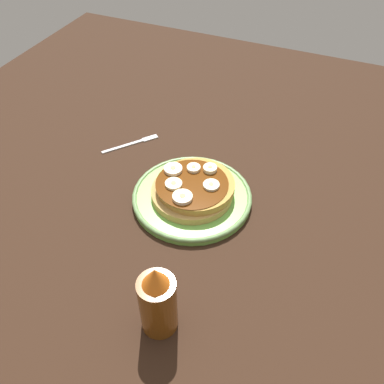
{
  "coord_description": "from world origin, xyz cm",
  "views": [
    {
      "loc": [
        50.98,
        21.79,
        56.42
      ],
      "look_at": [
        0.0,
        0.0,
        2.11
      ],
      "focal_mm": 38.82,
      "sensor_mm": 36.0,
      "label": 1
    }
  ],
  "objects_px": {
    "banana_slice_5": "(173,169)",
    "syrup_bottle": "(158,301)",
    "pancake_stack": "(194,188)",
    "banana_slice_0": "(211,185)",
    "banana_slice_1": "(174,184)",
    "plate": "(192,197)",
    "fork": "(134,143)",
    "banana_slice_3": "(181,197)",
    "banana_slice_2": "(194,168)",
    "banana_slice_4": "(210,169)"
  },
  "relations": [
    {
      "from": "banana_slice_5",
      "to": "fork",
      "type": "distance_m",
      "value": 0.17
    },
    {
      "from": "banana_slice_5",
      "to": "fork",
      "type": "height_order",
      "value": "banana_slice_5"
    },
    {
      "from": "banana_slice_0",
      "to": "banana_slice_2",
      "type": "xyz_separation_m",
      "value": [
        -0.03,
        -0.05,
        0.0
      ]
    },
    {
      "from": "banana_slice_4",
      "to": "syrup_bottle",
      "type": "xyz_separation_m",
      "value": [
        0.3,
        0.04,
        0.01
      ]
    },
    {
      "from": "pancake_stack",
      "to": "banana_slice_3",
      "type": "distance_m",
      "value": 0.05
    },
    {
      "from": "plate",
      "to": "banana_slice_2",
      "type": "height_order",
      "value": "banana_slice_2"
    },
    {
      "from": "banana_slice_3",
      "to": "syrup_bottle",
      "type": "distance_m",
      "value": 0.22
    },
    {
      "from": "banana_slice_0",
      "to": "syrup_bottle",
      "type": "height_order",
      "value": "syrup_bottle"
    },
    {
      "from": "banana_slice_1",
      "to": "fork",
      "type": "height_order",
      "value": "banana_slice_1"
    },
    {
      "from": "banana_slice_3",
      "to": "banana_slice_4",
      "type": "xyz_separation_m",
      "value": [
        -0.09,
        0.02,
        0.0
      ]
    },
    {
      "from": "banana_slice_1",
      "to": "banana_slice_5",
      "type": "distance_m",
      "value": 0.04
    },
    {
      "from": "banana_slice_1",
      "to": "banana_slice_3",
      "type": "height_order",
      "value": "banana_slice_3"
    },
    {
      "from": "pancake_stack",
      "to": "banana_slice_0",
      "type": "bearing_deg",
      "value": 95.17
    },
    {
      "from": "plate",
      "to": "banana_slice_4",
      "type": "bearing_deg",
      "value": 160.27
    },
    {
      "from": "banana_slice_5",
      "to": "syrup_bottle",
      "type": "xyz_separation_m",
      "value": [
        0.27,
        0.1,
        0.01
      ]
    },
    {
      "from": "banana_slice_0",
      "to": "banana_slice_3",
      "type": "bearing_deg",
      "value": -37.77
    },
    {
      "from": "banana_slice_3",
      "to": "banana_slice_4",
      "type": "relative_size",
      "value": 1.36
    },
    {
      "from": "banana_slice_3",
      "to": "fork",
      "type": "height_order",
      "value": "banana_slice_3"
    },
    {
      "from": "banana_slice_0",
      "to": "banana_slice_3",
      "type": "height_order",
      "value": "banana_slice_3"
    },
    {
      "from": "pancake_stack",
      "to": "fork",
      "type": "relative_size",
      "value": 1.45
    },
    {
      "from": "banana_slice_4",
      "to": "banana_slice_5",
      "type": "height_order",
      "value": "banana_slice_4"
    },
    {
      "from": "plate",
      "to": "pancake_stack",
      "type": "relative_size",
      "value": 1.47
    },
    {
      "from": "banana_slice_2",
      "to": "fork",
      "type": "relative_size",
      "value": 0.25
    },
    {
      "from": "banana_slice_2",
      "to": "banana_slice_0",
      "type": "bearing_deg",
      "value": 57.39
    },
    {
      "from": "banana_slice_2",
      "to": "banana_slice_3",
      "type": "bearing_deg",
      "value": 6.47
    },
    {
      "from": "banana_slice_0",
      "to": "banana_slice_5",
      "type": "xyz_separation_m",
      "value": [
        -0.01,
        -0.08,
        0.0
      ]
    },
    {
      "from": "banana_slice_2",
      "to": "banana_slice_3",
      "type": "relative_size",
      "value": 0.73
    },
    {
      "from": "banana_slice_1",
      "to": "syrup_bottle",
      "type": "bearing_deg",
      "value": 20.05
    },
    {
      "from": "banana_slice_0",
      "to": "fork",
      "type": "distance_m",
      "value": 0.25
    },
    {
      "from": "pancake_stack",
      "to": "fork",
      "type": "xyz_separation_m",
      "value": [
        -0.11,
        -0.19,
        -0.03
      ]
    },
    {
      "from": "banana_slice_1",
      "to": "banana_slice_4",
      "type": "bearing_deg",
      "value": 144.42
    },
    {
      "from": "banana_slice_0",
      "to": "banana_slice_1",
      "type": "relative_size",
      "value": 0.95
    },
    {
      "from": "banana_slice_3",
      "to": "fork",
      "type": "relative_size",
      "value": 0.34
    },
    {
      "from": "banana_slice_3",
      "to": "pancake_stack",
      "type": "bearing_deg",
      "value": 173.03
    },
    {
      "from": "banana_slice_0",
      "to": "banana_slice_2",
      "type": "bearing_deg",
      "value": -122.61
    },
    {
      "from": "pancake_stack",
      "to": "banana_slice_0",
      "type": "relative_size",
      "value": 5.11
    },
    {
      "from": "banana_slice_4",
      "to": "syrup_bottle",
      "type": "height_order",
      "value": "syrup_bottle"
    },
    {
      "from": "pancake_stack",
      "to": "fork",
      "type": "bearing_deg",
      "value": -119.24
    },
    {
      "from": "banana_slice_2",
      "to": "fork",
      "type": "xyz_separation_m",
      "value": [
        -0.07,
        -0.17,
        -0.04
      ]
    },
    {
      "from": "syrup_bottle",
      "to": "banana_slice_4",
      "type": "bearing_deg",
      "value": -172.48
    },
    {
      "from": "plate",
      "to": "banana_slice_1",
      "type": "distance_m",
      "value": 0.05
    },
    {
      "from": "pancake_stack",
      "to": "syrup_bottle",
      "type": "distance_m",
      "value": 0.26
    },
    {
      "from": "plate",
      "to": "banana_slice_5",
      "type": "distance_m",
      "value": 0.06
    },
    {
      "from": "banana_slice_2",
      "to": "banana_slice_3",
      "type": "height_order",
      "value": "banana_slice_3"
    },
    {
      "from": "pancake_stack",
      "to": "banana_slice_1",
      "type": "bearing_deg",
      "value": -55.88
    },
    {
      "from": "banana_slice_1",
      "to": "syrup_bottle",
      "type": "distance_m",
      "value": 0.25
    },
    {
      "from": "plate",
      "to": "banana_slice_5",
      "type": "height_order",
      "value": "banana_slice_5"
    },
    {
      "from": "banana_slice_4",
      "to": "fork",
      "type": "distance_m",
      "value": 0.22
    },
    {
      "from": "banana_slice_0",
      "to": "pancake_stack",
      "type": "bearing_deg",
      "value": -84.83
    },
    {
      "from": "pancake_stack",
      "to": "banana_slice_3",
      "type": "xyz_separation_m",
      "value": [
        0.05,
        -0.01,
        0.02
      ]
    }
  ]
}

